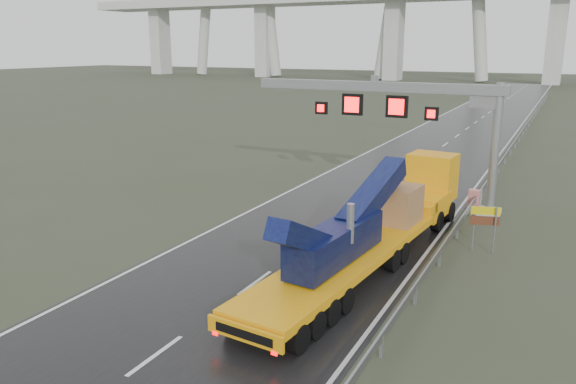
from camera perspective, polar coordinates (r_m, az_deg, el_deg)
The scene contains 7 objects.
ground at distance 19.41m, azimuth -9.45°, elevation -13.41°, with size 400.00×400.00×0.00m, color #323928.
road at distance 55.42m, azimuth 15.68°, elevation 4.66°, with size 11.00×200.00×0.02m, color black.
guardrail at distance 44.68m, azimuth 20.83°, elevation 2.86°, with size 0.20×140.00×1.40m, color slate, non-canonical shape.
sign_gantry at distance 32.92m, azimuth 12.21°, elevation 8.27°, with size 14.90×1.20×7.42m.
heavy_haul_truck at distance 25.41m, azimuth 9.80°, elevation -2.58°, with size 4.25×18.18×4.23m.
exit_sign_pair at distance 26.61m, azimuth 19.37°, elevation -2.70°, with size 1.23×0.40×2.17m.
striped_barrier at distance 33.68m, azimuth 18.43°, elevation -0.74°, with size 0.68×0.37×1.16m, color red.
Camera 1 is at (10.38, -13.68, 9.05)m, focal length 35.00 mm.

